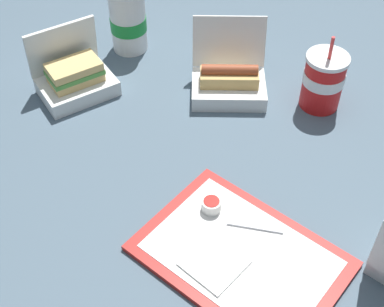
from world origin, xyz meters
name	(u,v)px	position (x,y,z in m)	size (l,w,h in m)	color
ground_plane	(211,163)	(0.00, 0.00, 0.00)	(3.20, 3.20, 0.00)	#4C6070
food_tray	(241,256)	(0.22, -0.12, 0.01)	(0.42, 0.33, 0.01)	red
ketchup_cup	(211,205)	(0.11, -0.09, 0.03)	(0.04, 0.04, 0.02)	white
napkin_stack	(215,263)	(0.21, -0.17, 0.02)	(0.10, 0.10, 0.00)	white
plastic_fork	(255,226)	(0.19, -0.05, 0.02)	(0.11, 0.01, 0.01)	white
clamshell_sandwich_left	(75,78)	(-0.40, -0.10, 0.04)	(0.15, 0.19, 0.17)	white
clamshell_hotdog_front	(229,80)	(-0.16, 0.19, 0.04)	(0.25, 0.25, 0.17)	white
soda_cup_left	(128,20)	(-0.48, 0.11, 0.09)	(0.10, 0.10, 0.24)	white
soda_cup_right	(323,80)	(0.01, 0.34, 0.07)	(0.10, 0.10, 0.20)	red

